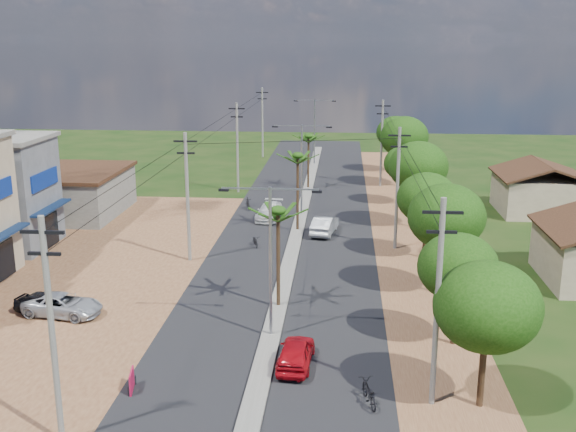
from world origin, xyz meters
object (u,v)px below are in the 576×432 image
(car_red_near, at_px, (296,353))
(car_white_far, at_px, (269,212))
(car_silver_mid, at_px, (324,225))
(roadside_sign, at_px, (132,381))
(moto_rider_east, at_px, (369,393))
(car_parked_silver, at_px, (63,306))
(car_parked_dark, at_px, (47,304))

(car_red_near, xyz_separation_m, car_white_far, (-4.17, 26.69, 0.01))
(car_silver_mid, xyz_separation_m, roadside_sign, (-7.68, -25.43, -0.24))
(roadside_sign, bearing_deg, moto_rider_east, -11.62)
(car_parked_silver, distance_m, roadside_sign, 10.11)
(car_red_near, height_order, car_parked_dark, car_red_near)
(car_parked_dark, xyz_separation_m, roadside_sign, (7.33, -7.90, -0.15))
(moto_rider_east, distance_m, roadside_sign, 10.34)
(car_red_near, xyz_separation_m, car_parked_dark, (-14.33, 4.98, -0.03))
(car_parked_dark, distance_m, moto_rider_east, 19.46)
(car_red_near, height_order, car_white_far, car_white_far)
(car_silver_mid, bearing_deg, roadside_sign, 83.02)
(car_white_far, distance_m, moto_rider_east, 30.79)
(car_parked_dark, bearing_deg, moto_rider_east, -102.66)
(car_silver_mid, relative_size, car_parked_silver, 0.98)
(car_white_far, bearing_deg, car_silver_mid, -36.35)
(moto_rider_east, bearing_deg, car_red_near, -57.86)
(car_parked_silver, bearing_deg, car_red_near, -101.70)
(car_white_far, bearing_deg, roadside_sign, -91.06)
(car_red_near, relative_size, moto_rider_east, 2.01)
(car_parked_silver, height_order, moto_rider_east, car_parked_silver)
(car_parked_silver, bearing_deg, moto_rider_east, -107.36)
(car_silver_mid, bearing_deg, car_parked_silver, 61.19)
(car_red_near, bearing_deg, roadside_sign, 26.16)
(car_parked_dark, relative_size, roadside_sign, 3.20)
(car_silver_mid, bearing_deg, car_parked_dark, 59.24)
(car_white_far, relative_size, roadside_sign, 4.01)
(roadside_sign, bearing_deg, car_white_far, 74.34)
(car_red_near, bearing_deg, car_parked_dark, -15.67)
(car_parked_silver, height_order, roadside_sign, car_parked_silver)
(car_red_near, distance_m, car_white_far, 27.01)
(car_parked_silver, xyz_separation_m, roadside_sign, (6.38, -7.84, -0.14))
(moto_rider_east, bearing_deg, car_parked_silver, -40.07)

